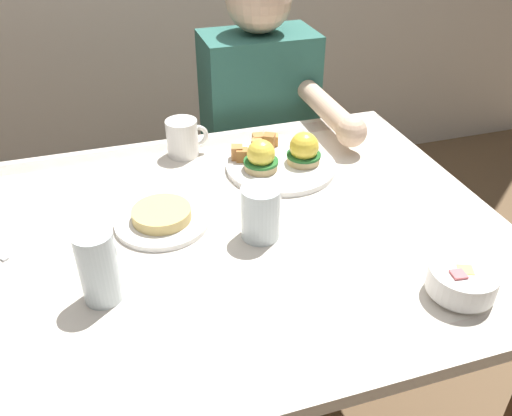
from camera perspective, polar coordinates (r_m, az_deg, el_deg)
name	(u,v)px	position (r m, az deg, el deg)	size (l,w,h in m)	color
dining_table	(218,270)	(1.18, -3.99, -6.58)	(1.20, 0.90, 0.74)	silver
eggs_benedict_plate	(281,159)	(1.32, 2.65, 5.24)	(0.27, 0.27, 0.09)	white
fruit_bowl	(462,281)	(1.02, 20.97, -7.27)	(0.12, 0.12, 0.06)	white
coffee_mug	(182,137)	(1.39, -7.87, 7.46)	(0.11, 0.08, 0.09)	white
water_glass_near	(261,216)	(1.08, 0.49, -0.85)	(0.08, 0.08, 0.11)	silver
water_glass_far	(99,271)	(0.96, -16.25, -6.44)	(0.07, 0.07, 0.14)	silver
side_plate	(162,218)	(1.15, -9.91, -1.04)	(0.20, 0.20, 0.04)	white
diner_person	(262,130)	(1.73, 0.67, 8.22)	(0.34, 0.54, 1.14)	#33333D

